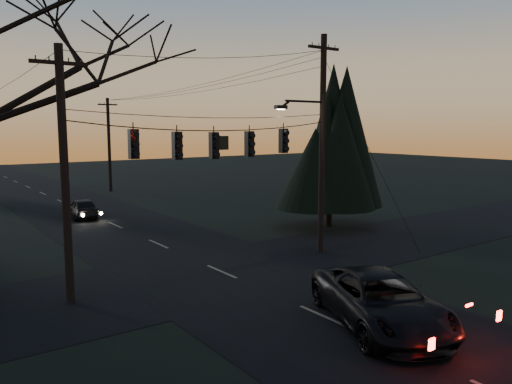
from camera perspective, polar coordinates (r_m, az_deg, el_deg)
ground_plane at (r=13.80m, az=19.94°, el=-18.22°), size 160.00×160.00×0.00m
main_road at (r=29.37m, az=-14.40°, el=-4.33°), size 8.00×120.00×0.02m
cross_road at (r=20.65m, az=-3.96°, el=-9.09°), size 60.00×7.00×0.02m
utility_pole_right at (r=23.92m, az=7.36°, el=-6.85°), size 5.00×0.30×10.00m
utility_pole_left at (r=18.35m, az=-20.39°, el=-11.71°), size 1.80×0.30×8.50m
utility_pole_far_r at (r=47.93m, az=-16.25°, el=0.08°), size 1.80×0.30×8.50m
span_signal_assembly at (r=19.69m, az=-4.69°, el=5.52°), size 11.50×0.44×1.61m
evergreen_right at (r=29.70m, az=8.47°, el=5.39°), size 4.76×4.76×8.53m
suv_near at (r=15.46m, az=14.03°, el=-12.01°), size 4.61×6.21×1.57m
sedan_oncoming_a at (r=34.29m, az=-19.19°, el=-1.76°), size 1.91×3.92×1.29m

